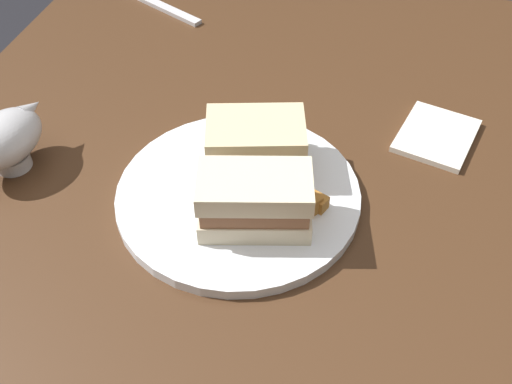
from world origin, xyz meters
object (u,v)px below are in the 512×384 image
Objects in this scene: plate at (238,195)px; sandwich_half_right at (256,144)px; napkin at (436,136)px; sandwich_half_left at (255,200)px; gravy_boat at (6,138)px; fork at (160,6)px.

plate is 2.16× the size of sandwich_half_right.
sandwich_half_right is at bearing -60.00° from napkin.
sandwich_half_left reaches higher than napkin.
gravy_boat is (0.06, -0.29, -0.00)m from sandwich_half_right.
plate is at bearing -51.81° from napkin.
plate is at bearing -8.88° from sandwich_half_right.
sandwich_half_left is at bearing 148.07° from fork.
gravy_boat is (-0.03, -0.32, -0.00)m from sandwich_half_left.
plate reaches higher than napkin.
napkin is 0.53m from fork.
sandwich_half_right reaches higher than plate.
napkin is at bearing 110.26° from gravy_boat.
sandwich_half_left reaches higher than fork.
plate is 0.06m from sandwich_half_right.
plate is 2.30× the size of gravy_boat.
napkin is (-0.19, 0.51, -0.04)m from gravy_boat.
sandwich_half_left is 1.09× the size of gravy_boat.
fork is (-0.35, -0.26, -0.04)m from sandwich_half_right.
sandwich_half_left reaches higher than gravy_boat.
sandwich_half_left is at bearing 85.06° from gravy_boat.
gravy_boat is at bearing 110.95° from fork.
sandwich_half_right is 1.06× the size of gravy_boat.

